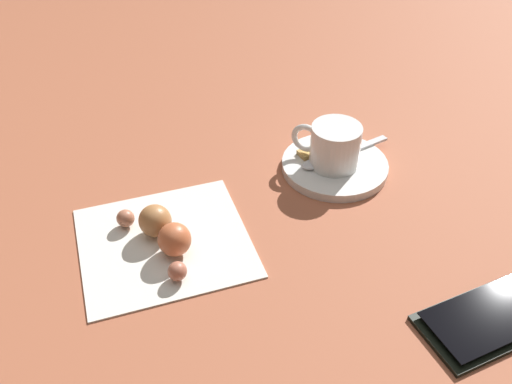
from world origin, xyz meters
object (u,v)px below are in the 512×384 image
object	(u,v)px
teaspoon	(332,157)
cell_phone	(496,316)
croissant	(163,232)
espresso_cup	(334,145)
sugar_packet	(322,149)
napkin	(164,241)
saucer	(335,166)

from	to	relation	value
teaspoon	cell_phone	world-z (taller)	teaspoon
croissant	espresso_cup	bearing A→B (deg)	20.14
cell_phone	sugar_packet	bearing A→B (deg)	103.66
napkin	croissant	bearing A→B (deg)	-97.80
sugar_packet	napkin	world-z (taller)	sugar_packet
teaspoon	cell_phone	distance (m)	0.27
cell_phone	croissant	bearing A→B (deg)	148.49
napkin	sugar_packet	bearing A→B (deg)	25.98
espresso_cup	croissant	bearing A→B (deg)	-159.86
saucer	cell_phone	size ratio (longest dim) A/B	0.83
teaspoon	sugar_packet	size ratio (longest dim) A/B	1.99
saucer	napkin	distance (m)	0.24
napkin	croissant	world-z (taller)	croissant
saucer	croissant	world-z (taller)	croissant
espresso_cup	croissant	xyz separation A→B (m)	(-0.22, -0.08, -0.02)
sugar_packet	napkin	distance (m)	0.24
espresso_cup	cell_phone	xyz separation A→B (m)	(0.07, -0.26, -0.03)
sugar_packet	napkin	xyz separation A→B (m)	(-0.22, -0.11, -0.01)
espresso_cup	saucer	bearing A→B (deg)	13.35
espresso_cup	teaspoon	size ratio (longest dim) A/B	0.59
croissant	cell_phone	world-z (taller)	croissant
napkin	saucer	bearing A→B (deg)	19.07
napkin	cell_phone	xyz separation A→B (m)	(0.29, -0.18, 0.00)
croissant	saucer	bearing A→B (deg)	20.01
saucer	croissant	distance (m)	0.24
sugar_packet	cell_phone	xyz separation A→B (m)	(0.07, -0.29, -0.01)
saucer	sugar_packet	distance (m)	0.03
cell_phone	napkin	bearing A→B (deg)	147.81
croissant	cell_phone	distance (m)	0.34
sugar_packet	croissant	xyz separation A→B (m)	(-0.22, -0.11, 0.01)
sugar_packet	espresso_cup	bearing A→B (deg)	81.45
saucer	napkin	xyz separation A→B (m)	(-0.23, -0.08, -0.00)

